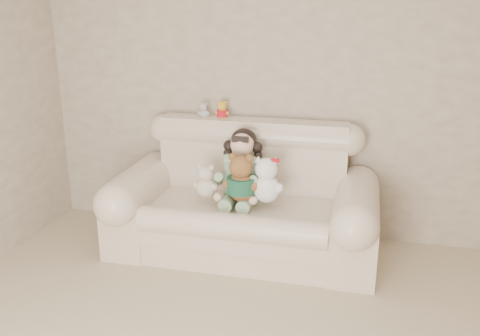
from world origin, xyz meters
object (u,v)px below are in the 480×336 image
Objects in this scene: sofa at (243,193)px; white_cat at (267,175)px; seated_child at (243,165)px; brown_teddy at (241,173)px; cream_teddy at (206,178)px.

white_cat is at bearing -26.68° from sofa.
sofa is 0.30m from white_cat.
seated_child is 0.21m from brown_teddy.
brown_teddy is at bearing -83.33° from sofa.
brown_teddy is 1.04× the size of white_cat.
seated_child is 0.32m from cream_teddy.
seated_child is (-0.02, 0.08, 0.20)m from sofa.
white_cat is (0.23, -0.18, -0.01)m from seated_child.
sofa is at bearing 4.96° from cream_teddy.
white_cat is (0.21, -0.10, 0.20)m from sofa.
sofa is 0.22m from seated_child.
seated_child is at bearing 106.24° from sofa.
white_cat is at bearing -17.27° from cream_teddy.
seated_child is at bearing 149.46° from white_cat.
cream_teddy is (-0.47, -0.02, -0.05)m from white_cat.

